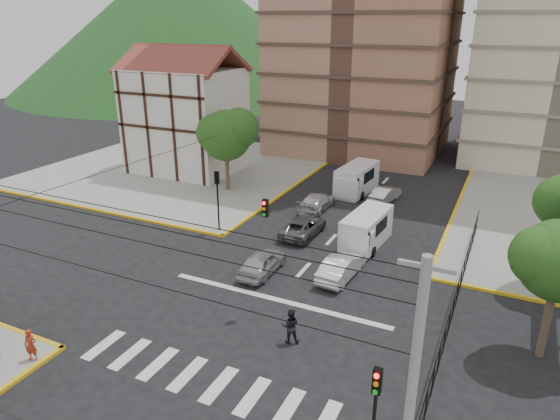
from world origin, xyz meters
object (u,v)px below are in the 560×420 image
Objects in this scene: traffic_light_nw at (217,191)px; car_white_front_right at (341,267)px; van_right_lane at (365,231)px; car_silver_front_left at (262,262)px; traffic_light_se at (375,407)px; pedestrian_sw_corner at (31,345)px; van_left_lane at (356,180)px; pedestrian_crosswalk at (290,326)px.

traffic_light_nw reaches higher than car_white_front_right.
van_right_lane is 7.79m from car_silver_front_left.
pedestrian_sw_corner is (-15.30, -0.51, -2.20)m from traffic_light_se.
car_white_front_right is at bearing -14.96° from traffic_light_nw.
traffic_light_nw reaches higher than van_right_lane.
traffic_light_se is 29.59m from van_left_lane.
traffic_light_nw is 14.21m from pedestrian_crosswalk.
pedestrian_crosswalk is at bearing 127.74° from car_silver_front_left.
traffic_light_nw is at bearing 71.43° from pedestrian_sw_corner.
traffic_light_nw is at bearing -10.57° from car_white_front_right.
traffic_light_nw reaches higher than pedestrian_sw_corner.
pedestrian_crosswalk is at bearing 93.66° from car_white_front_right.
car_white_front_right is at bearing -70.30° from van_left_lane.
van_right_lane is 10.95m from van_left_lane.
traffic_light_nw is 16.26m from pedestrian_sw_corner.
traffic_light_se is at bearing 111.06° from pedestrian_crosswalk.
traffic_light_se reaches higher than pedestrian_crosswalk.
traffic_light_se is 22.06m from traffic_light_nw.
van_left_lane is at bearing -102.76° from pedestrian_crosswalk.
pedestrian_sw_corner is (-9.88, -18.29, -0.20)m from van_right_lane.
van_left_lane is at bearing 115.88° from van_right_lane.
pedestrian_sw_corner is at bearing -113.21° from van_right_lane.
pedestrian_sw_corner is (0.30, -16.11, -2.20)m from traffic_light_nw.
car_white_front_right is (-0.01, -4.89, -0.41)m from van_right_lane.
car_silver_front_left is 4.71m from car_white_front_right.
traffic_light_nw is at bearing -162.77° from van_right_lane.
pedestrian_crosswalk reaches higher than car_white_front_right.
traffic_light_nw is at bearing -111.51° from van_left_lane.
van_right_lane is 1.27× the size of car_silver_front_left.
pedestrian_crosswalk is (10.07, -9.77, -2.22)m from traffic_light_nw.
traffic_light_nw is 10.60m from van_right_lane.
traffic_light_se is at bearing -66.26° from van_left_lane.
van_left_lane reaches higher than car_white_front_right.
traffic_light_se is at bearing -17.73° from pedestrian_sw_corner.
van_left_lane is 16.61m from car_silver_front_left.
car_white_front_right is (10.16, -2.72, -2.41)m from traffic_light_nw.
traffic_light_se reaches higher than van_right_lane.
pedestrian_crosswalk is (-0.10, -11.95, -0.22)m from van_right_lane.
pedestrian_crosswalk is (-5.53, 5.83, -2.22)m from traffic_light_se.
van_left_lane is (-3.88, 10.24, 0.09)m from van_right_lane.
car_silver_front_left is at bearing -74.28° from pedestrian_crosswalk.
car_white_front_right is 2.40× the size of pedestrian_crosswalk.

